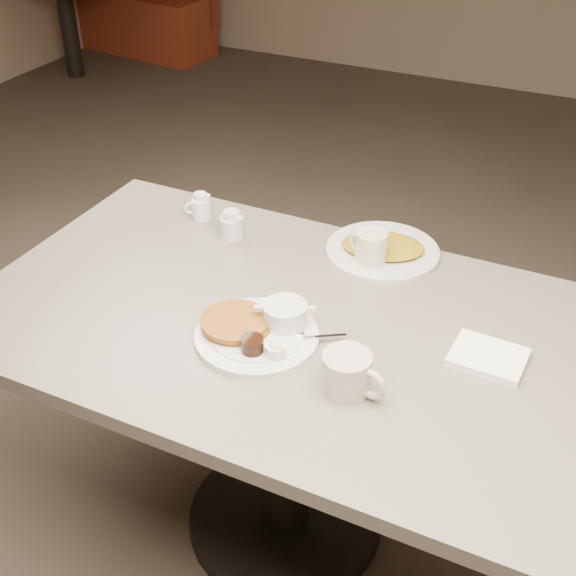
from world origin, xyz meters
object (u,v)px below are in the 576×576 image
at_px(main_plate, 259,328).
at_px(creamer_left, 201,207).
at_px(coffee_mug_far, 370,249).
at_px(creamer_right, 231,225).
at_px(hash_plate, 383,249).
at_px(coffee_mug_near, 348,373).
at_px(diner_table, 285,371).

bearing_deg(main_plate, creamer_left, 134.30).
relative_size(main_plate, coffee_mug_far, 3.02).
height_order(creamer_right, hash_plate, creamer_right).
bearing_deg(hash_plate, coffee_mug_near, -77.96).
xyz_separation_m(coffee_mug_far, creamer_left, (-0.53, 0.03, -0.01)).
xyz_separation_m(diner_table, hash_plate, (0.11, 0.37, 0.18)).
bearing_deg(diner_table, creamer_right, 137.31).
relative_size(diner_table, main_plate, 4.00).
xyz_separation_m(main_plate, coffee_mug_near, (0.25, -0.08, 0.02)).
distance_m(main_plate, hash_plate, 0.48).
relative_size(coffee_mug_far, creamer_right, 1.40).
bearing_deg(creamer_right, main_plate, -52.77).
bearing_deg(creamer_left, main_plate, -45.70).
relative_size(diner_table, creamer_left, 18.75).
xyz_separation_m(diner_table, creamer_right, (-0.29, 0.27, 0.21)).
height_order(coffee_mug_near, coffee_mug_far, coffee_mug_far).
height_order(coffee_mug_far, creamer_right, coffee_mug_far).
bearing_deg(creamer_left, coffee_mug_near, -37.26).
relative_size(coffee_mug_far, hash_plate, 0.34).
distance_m(creamer_left, creamer_right, 0.14).
relative_size(creamer_left, creamer_right, 0.90).
distance_m(main_plate, creamer_right, 0.46).
bearing_deg(hash_plate, creamer_right, -166.85).
height_order(main_plate, hash_plate, main_plate).
bearing_deg(hash_plate, coffee_mug_far, -99.35).
distance_m(coffee_mug_near, creamer_right, 0.69).
xyz_separation_m(coffee_mug_near, hash_plate, (-0.12, 0.54, -0.03)).
relative_size(creamer_left, hash_plate, 0.22).
xyz_separation_m(main_plate, creamer_right, (-0.28, 0.36, 0.01)).
bearing_deg(diner_table, main_plate, -101.49).
relative_size(diner_table, coffee_mug_near, 9.78).
height_order(coffee_mug_near, creamer_right, coffee_mug_near).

